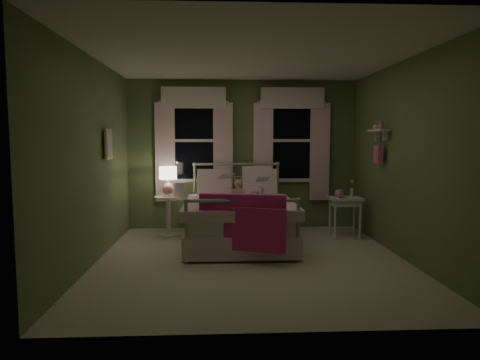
{
  "coord_description": "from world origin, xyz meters",
  "views": [
    {
      "loc": [
        -0.42,
        -5.42,
        1.56
      ],
      "look_at": [
        -0.13,
        0.55,
        1.0
      ],
      "focal_mm": 32.0,
      "sensor_mm": 36.0,
      "label": 1
    }
  ],
  "objects": [
    {
      "name": "window_right",
      "position": [
        0.85,
        2.03,
        1.62
      ],
      "size": [
        1.34,
        0.13,
        1.96
      ],
      "color": "black",
      "rests_on": "room_shell"
    },
    {
      "name": "nightstand_right",
      "position": [
        1.59,
        1.23,
        0.55
      ],
      "size": [
        0.5,
        0.4,
        0.64
      ],
      "color": "white",
      "rests_on": "ground"
    },
    {
      "name": "bud_vase",
      "position": [
        1.71,
        1.28,
        0.79
      ],
      "size": [
        0.06,
        0.06,
        0.28
      ],
      "color": "white",
      "rests_on": "nightstand_right"
    },
    {
      "name": "child_left",
      "position": [
        -0.41,
        1.32,
        0.92
      ],
      "size": [
        0.28,
        0.2,
        0.7
      ],
      "primitive_type": "imported",
      "rotation": [
        0.0,
        0.0,
        2.99
      ],
      "color": "#F7D1DD",
      "rests_on": "bed"
    },
    {
      "name": "wall_shelf",
      "position": [
        1.9,
        0.7,
        1.52
      ],
      "size": [
        0.15,
        0.5,
        0.6
      ],
      "color": "white",
      "rests_on": "room_shell"
    },
    {
      "name": "pink_toy",
      "position": [
        1.49,
        1.23,
        0.71
      ],
      "size": [
        0.14,
        0.18,
        0.14
      ],
      "color": "pink",
      "rests_on": "nightstand_right"
    },
    {
      "name": "teddy_bear",
      "position": [
        -0.13,
        1.16,
        0.79
      ],
      "size": [
        0.23,
        0.18,
        0.3
      ],
      "color": "tan",
      "rests_on": "bed"
    },
    {
      "name": "framed_picture",
      "position": [
        -1.95,
        0.6,
        1.5
      ],
      "size": [
        0.03,
        0.32,
        0.42
      ],
      "color": "beige",
      "rests_on": "room_shell"
    },
    {
      "name": "book_right",
      "position": [
        0.15,
        1.07,
        0.92
      ],
      "size": [
        0.21,
        0.13,
        0.26
      ],
      "primitive_type": "imported",
      "rotation": [
        1.22,
        0.0,
        0.09
      ],
      "color": "beige",
      "rests_on": "child_right"
    },
    {
      "name": "table_lamp",
      "position": [
        -1.25,
        1.52,
        0.95
      ],
      "size": [
        0.28,
        0.28,
        0.46
      ],
      "color": "#DB8185",
      "rests_on": "nightstand_left"
    },
    {
      "name": "pink_throw",
      "position": [
        -0.13,
        -0.13,
        0.61
      ],
      "size": [
        1.1,
        0.43,
        0.71
      ],
      "color": "#DE2B81",
      "rests_on": "bed"
    },
    {
      "name": "child_right",
      "position": [
        0.15,
        1.32,
        0.97
      ],
      "size": [
        0.45,
        0.38,
        0.8
      ],
      "primitive_type": "imported",
      "rotation": [
        0.0,
        0.0,
        2.91
      ],
      "color": "#F7D1DD",
      "rests_on": "bed"
    },
    {
      "name": "nightstand_left",
      "position": [
        -1.25,
        1.52,
        0.42
      ],
      "size": [
        0.46,
        0.46,
        0.65
      ],
      "color": "white",
      "rests_on": "ground"
    },
    {
      "name": "book_left",
      "position": [
        -0.41,
        1.07,
        0.96
      ],
      "size": [
        0.23,
        0.18,
        0.26
      ],
      "primitive_type": "imported",
      "rotation": [
        1.22,
        0.0,
        0.35
      ],
      "color": "beige",
      "rests_on": "child_left"
    },
    {
      "name": "room_shell",
      "position": [
        0.0,
        0.0,
        1.3
      ],
      "size": [
        4.2,
        4.2,
        4.2
      ],
      "color": "beige",
      "rests_on": "ground"
    },
    {
      "name": "bed",
      "position": [
        -0.12,
        0.89,
        0.38
      ],
      "size": [
        1.58,
        2.04,
        1.18
      ],
      "color": "white",
      "rests_on": "ground"
    },
    {
      "name": "book_nightstand",
      "position": [
        -1.15,
        1.44,
        0.66
      ],
      "size": [
        0.17,
        0.23,
        0.02
      ],
      "primitive_type": "imported",
      "rotation": [
        0.0,
        0.0,
        0.03
      ],
      "color": "beige",
      "rests_on": "nightstand_left"
    },
    {
      "name": "window_left",
      "position": [
        -0.85,
        2.03,
        1.62
      ],
      "size": [
        1.34,
        0.13,
        1.96
      ],
      "color": "black",
      "rests_on": "room_shell"
    }
  ]
}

